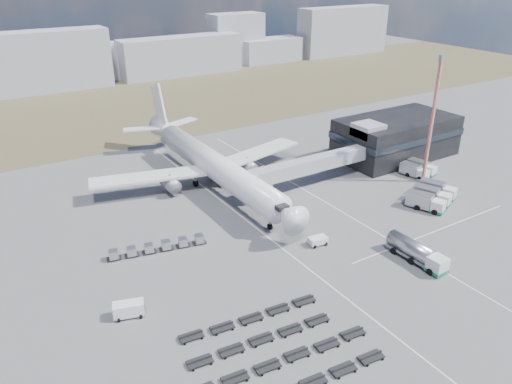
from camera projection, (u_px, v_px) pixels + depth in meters
ground at (299, 251)px, 86.07m from camera, size 420.00×420.00×0.00m
grass_strip at (107, 106)px, 170.49m from camera, size 420.00×90.00×0.01m
lane_markings at (331, 229)px, 93.07m from camera, size 47.12×110.00×0.01m
terminal at (396, 136)px, 125.22m from camera, size 30.40×16.40×11.00m
jet_bridge at (302, 167)px, 107.25m from camera, size 30.30×3.80×7.05m
airliner at (211, 163)px, 108.68m from camera, size 51.59×64.53×17.62m
skyline at (87, 58)px, 198.12m from camera, size 315.37×25.87×23.67m
fuel_tanker at (417, 252)px, 82.25m from camera, size 3.09×11.06×3.55m
pushback_tug at (318, 241)px, 87.54m from camera, size 3.51×2.28×1.48m
utility_van at (129, 310)px, 69.76m from camera, size 4.65×3.12×2.28m
catering_truck at (223, 175)px, 112.06m from camera, size 3.79×7.13×3.11m
service_trucks_near at (432, 196)px, 102.25m from camera, size 12.05×10.69×3.03m
service_trucks_far at (418, 169)px, 115.68m from camera, size 6.78×7.65×2.69m
uld_row at (158, 247)px, 85.40m from camera, size 17.03×4.84×1.55m
baggage_dollies at (271, 352)px, 63.30m from camera, size 26.52×17.49×0.78m
floodlight_mast at (432, 121)px, 106.91m from camera, size 2.65×2.18×28.19m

